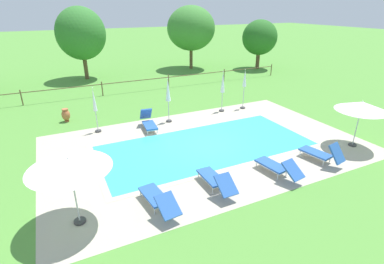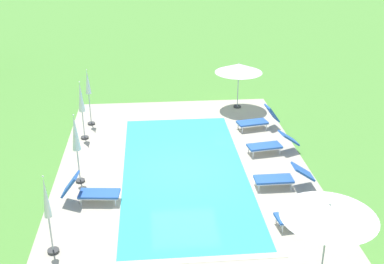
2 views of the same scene
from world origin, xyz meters
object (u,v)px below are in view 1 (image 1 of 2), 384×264
at_px(patio_umbrella_open_by_bench, 69,164).
at_px(patio_umbrella_open_foreground, 362,106).
at_px(patio_umbrella_closed_row_mid_west, 168,93).
at_px(patio_umbrella_closed_row_centre, 223,85).
at_px(patio_umbrella_closed_row_mid_east, 95,105).
at_px(tree_east_mid, 260,38).
at_px(patio_umbrella_closed_row_west, 244,82).
at_px(terracotta_urn_near_fence, 66,115).
at_px(sun_lounger_north_far, 149,122).
at_px(sun_lounger_north_near_steps, 321,153).
at_px(sun_lounger_north_mid, 215,179).
at_px(sun_lounger_south_near_corner, 277,166).
at_px(tree_west_mid, 81,34).
at_px(tree_centre, 191,28).
at_px(sun_lounger_north_end, 158,198).

bearing_deg(patio_umbrella_open_by_bench, patio_umbrella_open_foreground, -0.09).
height_order(patio_umbrella_open_foreground, patio_umbrella_closed_row_mid_west, patio_umbrella_closed_row_mid_west).
bearing_deg(patio_umbrella_closed_row_centre, patio_umbrella_open_foreground, -66.66).
bearing_deg(patio_umbrella_closed_row_centre, patio_umbrella_closed_row_mid_east, 179.74).
xyz_separation_m(patio_umbrella_open_foreground, tree_east_mid, (7.40, 16.96, 1.17)).
relative_size(patio_umbrella_closed_row_west, terracotta_urn_near_fence, 3.33).
distance_m(sun_lounger_north_far, patio_umbrella_open_foreground, 10.25).
bearing_deg(patio_umbrella_closed_row_mid_east, patio_umbrella_closed_row_mid_west, -4.08).
distance_m(sun_lounger_north_near_steps, sun_lounger_north_mid, 5.02).
relative_size(sun_lounger_north_near_steps, sun_lounger_north_mid, 0.94).
distance_m(sun_lounger_south_near_corner, patio_umbrella_closed_row_west, 8.20).
xyz_separation_m(patio_umbrella_closed_row_mid_west, terracotta_urn_near_fence, (-5.25, 2.58, -1.30)).
height_order(patio_umbrella_open_foreground, patio_umbrella_open_by_bench, patio_umbrella_open_by_bench).
height_order(patio_umbrella_closed_row_centre, tree_east_mid, tree_east_mid).
relative_size(patio_umbrella_closed_row_mid_west, tree_west_mid, 0.42).
height_order(sun_lounger_south_near_corner, patio_umbrella_closed_row_centre, patio_umbrella_closed_row_centre).
bearing_deg(tree_centre, terracotta_urn_near_fence, -140.60).
xyz_separation_m(sun_lounger_north_mid, sun_lounger_north_far, (-0.41, 6.38, 0.03)).
bearing_deg(sun_lounger_north_mid, sun_lounger_north_near_steps, -2.86).
bearing_deg(patio_umbrella_closed_row_mid_east, tree_centre, 48.04).
bearing_deg(patio_umbrella_closed_row_west, patio_umbrella_closed_row_centre, 175.17).
distance_m(patio_umbrella_open_foreground, tree_east_mid, 18.54).
distance_m(sun_lounger_north_mid, tree_centre, 22.38).
bearing_deg(patio_umbrella_open_by_bench, sun_lounger_north_mid, -2.58).
xyz_separation_m(sun_lounger_north_near_steps, patio_umbrella_closed_row_west, (1.11, 7.27, 1.31)).
bearing_deg(patio_umbrella_closed_row_centre, patio_umbrella_open_by_bench, -143.20).
height_order(sun_lounger_north_far, patio_umbrella_open_foreground, patio_umbrella_open_foreground).
bearing_deg(patio_umbrella_open_foreground, patio_umbrella_closed_row_centre, 113.34).
height_order(patio_umbrella_open_by_bench, patio_umbrella_closed_row_centre, patio_umbrella_closed_row_centre).
bearing_deg(patio_umbrella_closed_row_mid_east, tree_west_mid, 84.63).
xyz_separation_m(patio_umbrella_open_by_bench, tree_east_mid, (19.68, 16.94, 1.07)).
distance_m(patio_umbrella_open_foreground, patio_umbrella_closed_row_west, 7.00).
bearing_deg(sun_lounger_north_near_steps, patio_umbrella_closed_row_west, 81.29).
relative_size(tree_west_mid, tree_centre, 0.99).
height_order(sun_lounger_north_end, sun_lounger_south_near_corner, sun_lounger_south_near_corner).
bearing_deg(sun_lounger_north_near_steps, patio_umbrella_closed_row_mid_east, 136.89).
xyz_separation_m(sun_lounger_north_end, terracotta_urn_near_fence, (-2.04, 9.65, 0.05)).
bearing_deg(patio_umbrella_closed_row_centre, tree_west_mid, 116.14).
relative_size(sun_lounger_south_near_corner, tree_centre, 0.34).
distance_m(sun_lounger_north_end, patio_umbrella_closed_row_mid_west, 7.88).
bearing_deg(tree_centre, patio_umbrella_open_foreground, -93.40).
distance_m(sun_lounger_north_near_steps, patio_umbrella_closed_row_centre, 7.52).
relative_size(sun_lounger_north_end, patio_umbrella_open_by_bench, 0.89).
height_order(terracotta_urn_near_fence, tree_centre, tree_centre).
bearing_deg(sun_lounger_north_near_steps, sun_lounger_north_mid, 177.14).
xyz_separation_m(patio_umbrella_open_foreground, terracotta_urn_near_fence, (-11.91, 9.30, -1.55)).
distance_m(sun_lounger_north_far, patio_umbrella_open_by_bench, 7.67).
height_order(sun_lounger_north_near_steps, patio_umbrella_open_by_bench, patio_umbrella_open_by_bench).
distance_m(patio_umbrella_closed_row_centre, patio_umbrella_closed_row_mid_east, 7.55).
bearing_deg(patio_umbrella_closed_row_mid_east, sun_lounger_north_mid, -67.80).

